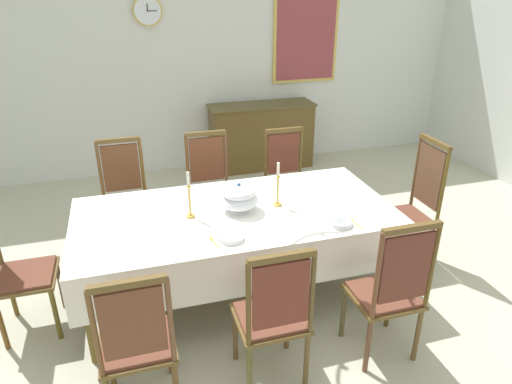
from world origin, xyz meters
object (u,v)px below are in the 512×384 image
(soup_tureen, at_px, (239,197))
(bowl_near_right, at_px, (340,223))
(chair_head_east, at_px, (413,205))
(spoon_primary, at_px, (212,240))
(chair_north_a, at_px, (125,196))
(candlestick_west, at_px, (189,199))
(bowl_near_left, at_px, (231,237))
(candlestick_east, at_px, (278,188))
(chair_north_c, at_px, (287,178))
(framed_painting, at_px, (306,38))
(chair_north_b, at_px, (210,186))
(chair_head_west, at_px, (13,267))
(mounted_clock, at_px, (147,11))
(chair_south_c, at_px, (390,289))
(chair_south_a, at_px, (137,341))
(sideboard, at_px, (261,136))
(dining_table, at_px, (235,219))
(spoon_secondary, at_px, (352,221))
(chair_south_b, at_px, (273,314))

(soup_tureen, height_order, bowl_near_right, soup_tureen)
(chair_head_east, xyz_separation_m, spoon_primary, (-1.92, -0.39, 0.18))
(chair_north_a, distance_m, candlestick_west, 1.17)
(chair_head_east, distance_m, spoon_primary, 1.97)
(bowl_near_left, relative_size, bowl_near_right, 1.04)
(chair_head_east, bearing_deg, spoon_primary, 101.58)
(chair_head_east, bearing_deg, candlestick_east, 90.00)
(chair_north_a, height_order, candlestick_east, candlestick_east)
(soup_tureen, relative_size, bowl_near_right, 1.69)
(chair_north_c, bearing_deg, framed_painting, -115.83)
(chair_north_a, xyz_separation_m, framed_painting, (2.60, 1.96, 1.15))
(chair_north_b, bearing_deg, chair_north_c, 179.83)
(chair_north_b, distance_m, bowl_near_right, 1.63)
(chair_head_west, height_order, mounted_clock, mounted_clock)
(bowl_near_right, bearing_deg, bowl_near_left, 178.21)
(chair_north_b, distance_m, chair_south_c, 2.17)
(chair_north_c, height_order, framed_painting, framed_painting)
(chair_north_b, xyz_separation_m, mounted_clock, (-0.32, 1.95, 1.54))
(chair_north_a, height_order, bowl_near_right, chair_north_a)
(chair_head_west, bearing_deg, soup_tureen, 90.00)
(chair_south_a, relative_size, soup_tureen, 3.50)
(chair_south_a, bearing_deg, bowl_near_left, 39.57)
(chair_north_a, relative_size, sideboard, 0.76)
(chair_north_b, relative_size, soup_tureen, 3.62)
(dining_table, distance_m, candlestick_west, 0.42)
(candlestick_east, bearing_deg, chair_north_a, 139.95)
(chair_head_west, bearing_deg, spoon_secondary, 80.35)
(dining_table, distance_m, framed_painting, 3.60)
(chair_north_a, distance_m, candlestick_east, 1.60)
(chair_north_b, height_order, bowl_near_left, chair_north_b)
(chair_head_west, xyz_separation_m, sideboard, (2.70, 2.71, -0.10))
(chair_head_east, relative_size, spoon_primary, 6.77)
(chair_south_c, bearing_deg, candlestick_west, 139.13)
(soup_tureen, relative_size, spoon_primary, 1.71)
(candlestick_east, xyz_separation_m, bowl_near_right, (0.34, -0.44, -0.13))
(chair_head_west, bearing_deg, chair_north_b, 121.48)
(chair_north_a, relative_size, mounted_clock, 3.07)
(chair_south_c, bearing_deg, chair_north_b, 112.16)
(chair_head_east, distance_m, framed_painting, 3.17)
(chair_north_c, bearing_deg, spoon_primary, 52.47)
(chair_north_b, distance_m, spoon_primary, 1.44)
(chair_north_a, bearing_deg, chair_south_c, 129.36)
(soup_tureen, xyz_separation_m, candlestick_west, (-0.39, 0.00, 0.04))
(chair_head_west, distance_m, sideboard, 3.83)
(sideboard, bearing_deg, bowl_near_left, 69.20)
(spoon_secondary, distance_m, framed_painting, 3.64)
(chair_head_west, height_order, candlestick_east, candlestick_east)
(chair_south_b, bearing_deg, dining_table, 89.40)
(soup_tureen, distance_m, candlestick_west, 0.39)
(chair_north_c, distance_m, soup_tureen, 1.31)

